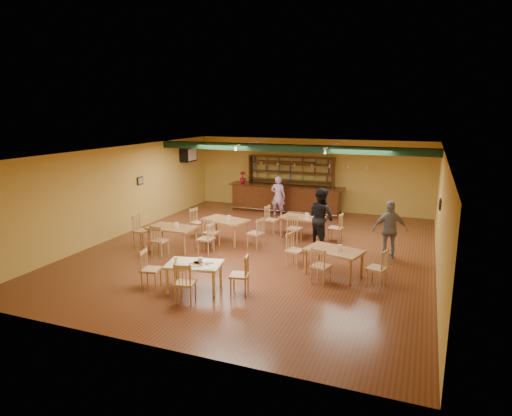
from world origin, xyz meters
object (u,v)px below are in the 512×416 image
at_px(dining_table_c, 173,238).
at_px(patron_bar, 278,196).
at_px(bar_counter, 286,199).
at_px(dining_table_b, 302,227).
at_px(dining_table_a, 225,230).
at_px(dining_table_d, 334,263).
at_px(near_table, 195,277).
at_px(patron_right_a, 321,217).

distance_m(dining_table_c, patron_bar, 5.50).
distance_m(bar_counter, dining_table_b, 3.74).
relative_size(dining_table_a, dining_table_d, 1.04).
relative_size(dining_table_a, near_table, 1.16).
height_order(bar_counter, patron_bar, patron_bar).
bearing_deg(patron_bar, dining_table_d, 121.61).
relative_size(bar_counter, patron_right_a, 2.58).
distance_m(dining_table_b, patron_bar, 3.08).
xyz_separation_m(near_table, patron_bar, (-0.52, 7.81, 0.48)).
relative_size(bar_counter, dining_table_a, 3.28).
distance_m(bar_counter, patron_bar, 0.86).
xyz_separation_m(dining_table_d, patron_right_a, (-0.89, 2.34, 0.58)).
xyz_separation_m(bar_counter, near_table, (0.46, -8.63, -0.23)).
bearing_deg(patron_bar, dining_table_b, 124.61).
xyz_separation_m(dining_table_a, patron_bar, (0.51, 3.90, 0.45)).
relative_size(near_table, patron_right_a, 0.68).
relative_size(dining_table_d, near_table, 1.11).
height_order(dining_table_a, patron_right_a, patron_right_a).
bearing_deg(dining_table_c, near_table, -48.28).
xyz_separation_m(dining_table_c, near_table, (2.18, -2.58, -0.01)).
bearing_deg(patron_right_a, dining_table_d, 147.40).
bearing_deg(dining_table_d, dining_table_b, 133.88).
bearing_deg(patron_right_a, dining_table_b, -8.37).
distance_m(dining_table_b, dining_table_c, 4.30).
distance_m(dining_table_a, patron_bar, 3.96).
distance_m(dining_table_d, patron_right_a, 2.57).
bearing_deg(dining_table_d, patron_right_a, 126.40).
xyz_separation_m(bar_counter, dining_table_d, (3.32, -6.50, -0.21)).
bearing_deg(bar_counter, dining_table_a, -96.94).
xyz_separation_m(bar_counter, patron_right_a, (2.43, -4.16, 0.36)).
xyz_separation_m(dining_table_a, patron_right_a, (3.00, 0.57, 0.56)).
relative_size(dining_table_b, patron_right_a, 0.75).
height_order(dining_table_b, patron_bar, patron_bar).
relative_size(bar_counter, dining_table_b, 3.44).
relative_size(dining_table_b, patron_bar, 0.85).
bearing_deg(dining_table_b, patron_right_a, -37.86).
relative_size(near_table, patron_bar, 0.77).
xyz_separation_m(dining_table_d, near_table, (-2.86, -2.13, -0.01)).
height_order(dining_table_c, patron_right_a, patron_right_a).
xyz_separation_m(dining_table_b, near_table, (-1.17, -5.28, -0.01)).
xyz_separation_m(dining_table_c, patron_right_a, (4.15, 1.90, 0.58)).
xyz_separation_m(bar_counter, patron_bar, (-0.07, -0.83, 0.25)).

